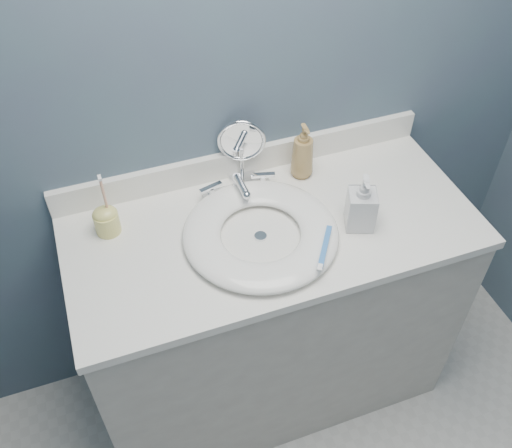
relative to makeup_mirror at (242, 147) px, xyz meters
name	(u,v)px	position (x,y,z in m)	size (l,w,h in m)	color
back_wall	(241,84)	(0.01, 0.04, 0.20)	(2.20, 0.02, 2.40)	#48626D
vanity_cabinet	(270,316)	(0.01, -0.24, -0.58)	(1.20, 0.55, 0.85)	beige
countertop	(273,230)	(0.01, -0.24, -0.14)	(1.22, 0.57, 0.03)	white
backsplash	(244,161)	(0.01, 0.02, -0.08)	(1.22, 0.02, 0.09)	white
basin	(261,233)	(-0.04, -0.27, -0.10)	(0.45, 0.45, 0.04)	white
drain	(261,236)	(-0.04, -0.27, -0.12)	(0.04, 0.04, 0.01)	silver
faucet	(239,188)	(-0.04, -0.07, -0.09)	(0.25, 0.13, 0.07)	silver
makeup_mirror	(242,147)	(0.00, 0.00, 0.00)	(0.15, 0.08, 0.22)	silver
soap_bottle_amber	(303,151)	(0.19, -0.05, -0.03)	(0.07, 0.07, 0.19)	#9E7C47
soap_bottle_clear	(362,202)	(0.25, -0.32, -0.03)	(0.08, 0.08, 0.18)	silver
toothbrush_holder	(106,219)	(-0.44, -0.09, -0.07)	(0.07, 0.07, 0.21)	#D9D16C
toothbrush_lying	(324,248)	(0.10, -0.41, -0.08)	(0.11, 0.15, 0.02)	#3674C1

